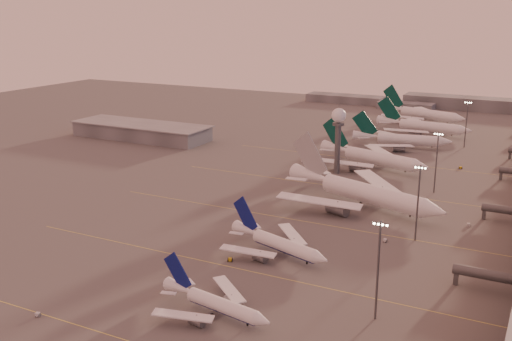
% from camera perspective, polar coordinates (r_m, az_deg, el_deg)
% --- Properties ---
extents(ground, '(700.00, 700.00, 0.00)m').
position_cam_1_polar(ground, '(173.17, -7.72, -9.53)').
color(ground, '#5A5858').
rests_on(ground, ground).
extents(taxiway_markings, '(180.00, 185.25, 0.02)m').
position_cam_1_polar(taxiway_markings, '(207.00, 8.19, -5.31)').
color(taxiway_markings, '#E4D250').
rests_on(taxiway_markings, ground).
extents(hangar, '(82.00, 27.00, 8.50)m').
position_cam_1_polar(hangar, '(348.15, -10.87, 3.75)').
color(hangar, slate).
rests_on(hangar, ground).
extents(radar_tower, '(6.40, 6.40, 31.10)m').
position_cam_1_polar(radar_tower, '(267.60, 7.85, 4.08)').
color(radar_tower, '#515358').
rests_on(radar_tower, ground).
extents(mast_a, '(3.60, 0.56, 25.00)m').
position_cam_1_polar(mast_a, '(144.64, 11.55, -8.91)').
color(mast_a, '#515358').
rests_on(mast_a, ground).
extents(mast_b, '(3.60, 0.56, 25.00)m').
position_cam_1_polar(mast_b, '(195.52, 15.18, -2.69)').
color(mast_b, '#515358').
rests_on(mast_b, ground).
extents(mast_c, '(3.60, 0.56, 25.00)m').
position_cam_1_polar(mast_c, '(248.53, 16.81, 1.00)').
color(mast_c, '#515358').
rests_on(mast_c, ground).
extents(mast_d, '(3.60, 0.56, 25.00)m').
position_cam_1_polar(mast_d, '(335.96, 19.40, 4.37)').
color(mast_d, '#515358').
rests_on(mast_d, ground).
extents(distant_horizon, '(165.00, 37.50, 9.00)m').
position_cam_1_polar(distant_horizon, '(466.77, 16.04, 6.26)').
color(distant_horizon, slate).
rests_on(distant_horizon, ground).
extents(narrowbody_near, '(33.13, 26.23, 13.03)m').
position_cam_1_polar(narrowbody_near, '(148.72, -3.91, -12.66)').
color(narrowbody_near, white).
rests_on(narrowbody_near, ground).
extents(narrowbody_mid, '(37.12, 29.14, 15.00)m').
position_cam_1_polar(narrowbody_mid, '(181.68, 2.13, -7.12)').
color(narrowbody_mid, white).
rests_on(narrowbody_mid, ground).
extents(widebody_white, '(67.10, 52.85, 24.64)m').
position_cam_1_polar(widebody_white, '(226.88, 10.12, -2.40)').
color(widebody_white, white).
rests_on(widebody_white, ground).
extents(greentail_a, '(56.67, 45.07, 21.26)m').
position_cam_1_polar(greentail_a, '(283.41, 11.07, 1.00)').
color(greentail_a, white).
rests_on(greentail_a, ground).
extents(greentail_b, '(52.04, 41.66, 19.06)m').
position_cam_1_polar(greentail_b, '(327.92, 13.72, 2.71)').
color(greentail_b, white).
rests_on(greentail_b, ground).
extents(greentail_c, '(57.13, 45.88, 20.80)m').
position_cam_1_polar(greentail_c, '(365.88, 15.63, 3.90)').
color(greentail_c, white).
rests_on(greentail_c, ground).
extents(greentail_d, '(58.74, 46.65, 22.18)m').
position_cam_1_polar(greentail_d, '(407.51, 15.57, 5.06)').
color(greentail_d, white).
rests_on(greentail_d, ground).
extents(gsv_truck_a, '(5.42, 3.11, 2.07)m').
position_cam_1_polar(gsv_truck_a, '(157.37, -19.97, -12.61)').
color(gsv_truck_a, silver).
rests_on(gsv_truck_a, ground).
extents(gsv_tug_mid, '(3.28, 3.88, 0.95)m').
position_cam_1_polar(gsv_tug_mid, '(178.18, -2.49, -8.48)').
color(gsv_tug_mid, yellow).
rests_on(gsv_tug_mid, ground).
extents(gsv_truck_b, '(5.57, 2.40, 2.19)m').
position_cam_1_polar(gsv_truck_b, '(195.79, 12.32, -6.39)').
color(gsv_truck_b, silver).
rests_on(gsv_truck_b, ground).
extents(gsv_truck_c, '(4.36, 5.03, 2.00)m').
position_cam_1_polar(gsv_truck_c, '(218.38, -0.98, -3.76)').
color(gsv_truck_c, yellow).
rests_on(gsv_truck_c, ground).
extents(gsv_catering_b, '(5.53, 3.66, 4.18)m').
position_cam_1_polar(gsv_catering_b, '(217.07, 19.68, -4.51)').
color(gsv_catering_b, silver).
rests_on(gsv_catering_b, ground).
extents(gsv_tug_far, '(3.39, 4.37, 1.10)m').
position_cam_1_polar(gsv_tug_far, '(251.72, 7.79, -1.41)').
color(gsv_tug_far, silver).
rests_on(gsv_tug_far, ground).
extents(gsv_truck_d, '(2.26, 5.78, 2.32)m').
position_cam_1_polar(gsv_truck_d, '(289.62, 4.48, 1.02)').
color(gsv_truck_d, silver).
rests_on(gsv_truck_d, ground).
extents(gsv_tug_hangar, '(3.72, 2.63, 0.97)m').
position_cam_1_polar(gsv_tug_hangar, '(293.05, 18.90, 0.26)').
color(gsv_tug_hangar, yellow).
rests_on(gsv_tug_hangar, ground).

